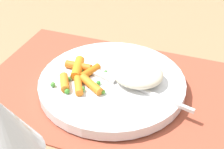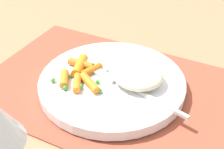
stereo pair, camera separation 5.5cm
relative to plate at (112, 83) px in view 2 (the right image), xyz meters
The scene contains 7 objects.
ground_plane 0.02m from the plate, ahead, with size 2.40×2.40×0.00m, color #997551.
placemat 0.01m from the plate, ahead, with size 0.46×0.31×0.01m, color #9E4733.
plate is the anchor object (origin of this frame).
rice_mound 0.05m from the plate, 165.07° to the right, with size 0.09×0.08×0.03m, color beige.
carrot_portion 0.06m from the plate, 14.56° to the left, with size 0.09×0.10×0.02m.
pea_scatter 0.06m from the plate, 34.89° to the left, with size 0.09×0.08×0.01m.
fork 0.04m from the plate, 165.54° to the left, with size 0.18×0.06×0.01m.
Camera 2 is at (-0.21, 0.41, 0.36)m, focal length 52.50 mm.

